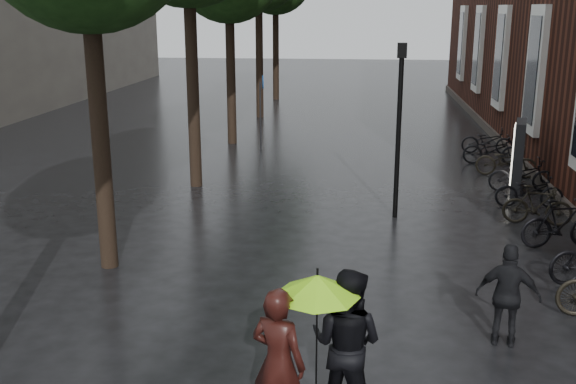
# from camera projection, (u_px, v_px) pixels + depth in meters

# --- Properties ---
(person_burgundy) EXTENTS (0.78, 0.66, 1.81)m
(person_burgundy) POSITION_uv_depth(u_px,v_px,m) (278.00, 364.00, 7.47)
(person_burgundy) COLOR black
(person_burgundy) RESTS_ON ground
(person_black) EXTENTS (1.10, 0.98, 1.86)m
(person_black) POSITION_uv_depth(u_px,v_px,m) (347.00, 344.00, 7.87)
(person_black) COLOR black
(person_black) RESTS_ON ground
(lime_umbrella) EXTENTS (0.98, 0.98, 1.45)m
(lime_umbrella) POSITION_uv_depth(u_px,v_px,m) (317.00, 285.00, 7.50)
(lime_umbrella) COLOR black
(lime_umbrella) RESTS_ON ground
(pedestrian_walking) EXTENTS (0.96, 0.57, 1.53)m
(pedestrian_walking) POSITION_uv_depth(u_px,v_px,m) (508.00, 296.00, 9.57)
(pedestrian_walking) COLOR black
(pedestrian_walking) RESTS_ON ground
(parked_bicycles) EXTENTS (2.00, 13.04, 1.02)m
(parked_bicycles) POSITION_uv_depth(u_px,v_px,m) (526.00, 186.00, 16.64)
(parked_bicycles) COLOR black
(parked_bicycles) RESTS_ON ground
(ad_lightbox) EXTENTS (0.28, 1.23, 1.85)m
(ad_lightbox) POSITION_uv_depth(u_px,v_px,m) (518.00, 156.00, 17.81)
(ad_lightbox) COLOR black
(ad_lightbox) RESTS_ON ground
(lamp_post) EXTENTS (0.20, 0.20, 3.98)m
(lamp_post) POSITION_uv_depth(u_px,v_px,m) (399.00, 114.00, 15.06)
(lamp_post) COLOR black
(lamp_post) RESTS_ON ground
(cycle_sign) EXTENTS (0.13, 0.46, 2.53)m
(cycle_sign) POSITION_uv_depth(u_px,v_px,m) (262.00, 101.00, 22.68)
(cycle_sign) COLOR #262628
(cycle_sign) RESTS_ON ground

